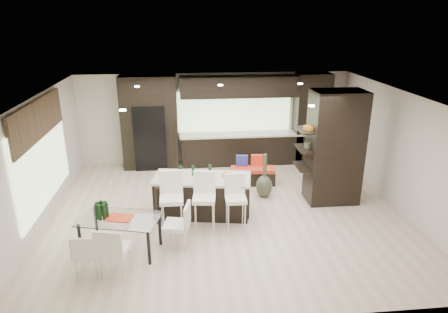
{
  "coord_description": "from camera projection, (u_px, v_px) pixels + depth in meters",
  "views": [
    {
      "loc": [
        -0.89,
        -8.19,
        4.31
      ],
      "look_at": [
        0.0,
        0.6,
        1.15
      ],
      "focal_mm": 32.0,
      "sensor_mm": 36.0,
      "label": 1
    }
  ],
  "objects": [
    {
      "name": "back_cabinetry",
      "position": [
        232.0,
        120.0,
        11.78
      ],
      "size": [
        6.8,
        0.68,
        2.7
      ],
      "primitive_type": "cube",
      "color": "black",
      "rests_on": "ground"
    },
    {
      "name": "dining_table",
      "position": [
        121.0,
        235.0,
        7.58
      ],
      "size": [
        1.63,
        1.16,
        0.71
      ],
      "primitive_type": "cube",
      "rotation": [
        0.0,
        0.0,
        -0.25
      ],
      "color": "white",
      "rests_on": "ground"
    },
    {
      "name": "stool_mid",
      "position": [
        204.0,
        209.0,
        8.24
      ],
      "size": [
        0.51,
        0.51,
        1.03
      ],
      "primitive_type": "cube",
      "rotation": [
        0.0,
        0.0,
        -0.11
      ],
      "color": "white",
      "rests_on": "ground"
    },
    {
      "name": "right_wall",
      "position": [
        400.0,
        151.0,
        9.14
      ],
      "size": [
        0.02,
        7.0,
        2.7
      ],
      "primitive_type": "cube",
      "color": "beige",
      "rests_on": "ground"
    },
    {
      "name": "chair_near",
      "position": [
        115.0,
        252.0,
        6.86
      ],
      "size": [
        0.58,
        0.58,
        0.9
      ],
      "primitive_type": "cube",
      "rotation": [
        0.0,
        0.0,
        -0.22
      ],
      "color": "white",
      "rests_on": "ground"
    },
    {
      "name": "chair_end",
      "position": [
        177.0,
        228.0,
        7.65
      ],
      "size": [
        0.56,
        0.56,
        0.87
      ],
      "primitive_type": "cube",
      "rotation": [
        0.0,
        0.0,
        1.37
      ],
      "color": "white",
      "rests_on": "ground"
    },
    {
      "name": "ceiling",
      "position": [
        227.0,
        96.0,
        8.3
      ],
      "size": [
        8.0,
        7.0,
        0.02
      ],
      "primitive_type": "cube",
      "color": "white",
      "rests_on": "ground"
    },
    {
      "name": "stone_accent",
      "position": [
        38.0,
        120.0,
        8.27
      ],
      "size": [
        0.08,
        3.0,
        0.8
      ],
      "primitive_type": "cube",
      "color": "brown",
      "rests_on": "left_wall"
    },
    {
      "name": "window_back",
      "position": [
        234.0,
        111.0,
        11.99
      ],
      "size": [
        3.4,
        0.04,
        1.2
      ],
      "primitive_type": "cube",
      "color": "#B2D199",
      "rests_on": "back_wall"
    },
    {
      "name": "left_wall",
      "position": [
        38.0,
        164.0,
        8.38
      ],
      "size": [
        0.02,
        7.0,
        2.7
      ],
      "primitive_type": "cube",
      "color": "beige",
      "rests_on": "ground"
    },
    {
      "name": "stool_right",
      "position": [
        236.0,
        208.0,
        8.33
      ],
      "size": [
        0.43,
        0.43,
        0.97
      ],
      "primitive_type": "cube",
      "rotation": [
        0.0,
        0.0,
        -0.02
      ],
      "color": "white",
      "rests_on": "ground"
    },
    {
      "name": "ceiling_spots",
      "position": [
        226.0,
        95.0,
        8.55
      ],
      "size": [
        4.0,
        3.0,
        0.02
      ],
      "primitive_type": "cube",
      "color": "white",
      "rests_on": "ceiling"
    },
    {
      "name": "bench",
      "position": [
        253.0,
        176.0,
        10.69
      ],
      "size": [
        1.2,
        0.55,
        0.45
      ],
      "primitive_type": "cube",
      "rotation": [
        0.0,
        0.0,
        -0.08
      ],
      "color": "black",
      "rests_on": "ground"
    },
    {
      "name": "ground",
      "position": [
        227.0,
        212.0,
        9.21
      ],
      "size": [
        8.0,
        8.0,
        0.0
      ],
      "primitive_type": "plane",
      "color": "beige",
      "rests_on": "ground"
    },
    {
      "name": "back_wall",
      "position": [
        214.0,
        118.0,
        12.04
      ],
      "size": [
        8.0,
        0.02,
        2.7
      ],
      "primitive_type": "cube",
      "color": "beige",
      "rests_on": "ground"
    },
    {
      "name": "partition_column",
      "position": [
        335.0,
        148.0,
        9.38
      ],
      "size": [
        1.2,
        0.8,
        2.7
      ],
      "primitive_type": "cube",
      "color": "black",
      "rests_on": "ground"
    },
    {
      "name": "kitchen_island",
      "position": [
        202.0,
        196.0,
        9.0
      ],
      "size": [
        2.27,
        1.28,
        0.89
      ],
      "primitive_type": "cube",
      "rotation": [
        0.0,
        0.0,
        -0.17
      ],
      "color": "black",
      "rests_on": "ground"
    },
    {
      "name": "stool_left",
      "position": [
        172.0,
        210.0,
        8.17
      ],
      "size": [
        0.48,
        0.48,
        1.06
      ],
      "primitive_type": "cube",
      "rotation": [
        0.0,
        0.0,
        0.01
      ],
      "color": "white",
      "rests_on": "ground"
    },
    {
      "name": "floor_vase",
      "position": [
        264.0,
        176.0,
        9.82
      ],
      "size": [
        0.5,
        0.5,
        1.12
      ],
      "primitive_type": null,
      "rotation": [
        0.0,
        0.0,
        0.24
      ],
      "color": "#3F4430",
      "rests_on": "ground"
    },
    {
      "name": "chair_far",
      "position": [
        88.0,
        256.0,
        6.86
      ],
      "size": [
        0.45,
        0.45,
        0.78
      ],
      "primitive_type": "cube",
      "rotation": [
        0.0,
        0.0,
        -0.06
      ],
      "color": "white",
      "rests_on": "ground"
    },
    {
      "name": "refrigerator",
      "position": [
        151.0,
        136.0,
        11.64
      ],
      "size": [
        0.9,
        0.68,
        1.9
      ],
      "primitive_type": "cube",
      "color": "black",
      "rests_on": "ground"
    },
    {
      "name": "window_left",
      "position": [
        43.0,
        160.0,
        8.57
      ],
      "size": [
        0.04,
        3.2,
        1.9
      ],
      "primitive_type": "cube",
      "color": "#B2D199",
      "rests_on": "left_wall"
    }
  ]
}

